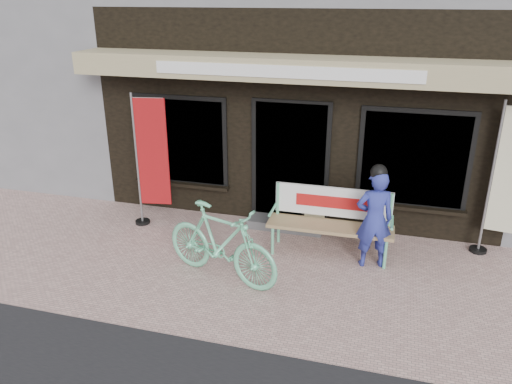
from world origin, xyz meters
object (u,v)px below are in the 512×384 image
(bicycle, at_px, (221,243))
(nobori_cream, at_px, (509,180))
(nobori_red, at_px, (150,159))
(person, at_px, (375,217))
(bench, at_px, (331,216))
(menu_stand, at_px, (315,211))

(bicycle, height_order, nobori_cream, nobori_cream)
(nobori_red, xyz_separation_m, nobori_cream, (5.63, 0.40, 0.05))
(bicycle, bearing_deg, person, -46.83)
(bicycle, relative_size, nobori_red, 0.80)
(bench, xyz_separation_m, nobori_red, (-3.11, 0.19, 0.59))
(bench, bearing_deg, menu_stand, 119.73)
(bench, relative_size, menu_stand, 2.40)
(nobori_cream, relative_size, menu_stand, 3.02)
(nobori_cream, bearing_deg, bicycle, -146.06)
(person, height_order, menu_stand, person)
(bench, bearing_deg, bicycle, -139.48)
(nobori_cream, bearing_deg, menu_stand, -170.84)
(nobori_cream, bearing_deg, bench, -157.57)
(bench, xyz_separation_m, menu_stand, (-0.35, 0.59, -0.20))
(bench, height_order, person, person)
(bench, xyz_separation_m, nobori_cream, (2.51, 0.59, 0.64))
(bench, relative_size, nobori_red, 0.83)
(person, bearing_deg, nobori_red, 158.39)
(bench, distance_m, nobori_red, 3.18)
(bicycle, bearing_deg, nobori_red, 69.27)
(bench, height_order, nobori_red, nobori_red)
(nobori_red, bearing_deg, nobori_cream, -5.51)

